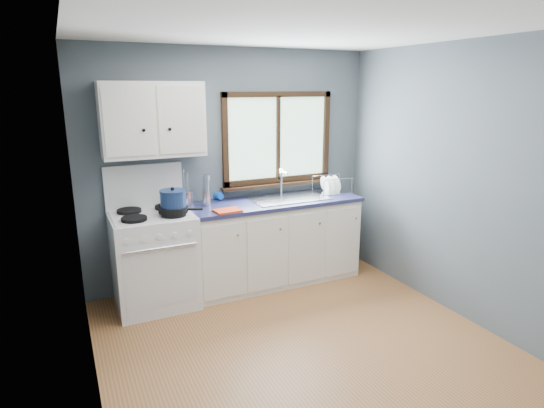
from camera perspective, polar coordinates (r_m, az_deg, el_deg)
name	(u,v)px	position (r m, az deg, el deg)	size (l,w,h in m)	color
floor	(314,358)	(3.86, 5.31, -18.64)	(3.20, 3.60, 0.02)	#9D6537
ceiling	(323,23)	(3.27, 6.41, 21.65)	(3.20, 3.60, 0.02)	white
wall_back	(232,168)	(4.95, -5.04, 4.57)	(3.20, 0.02, 2.50)	#545E64
wall_left	(82,236)	(2.90, -22.74, -3.70)	(0.02, 3.60, 2.50)	#545E64
wall_right	(476,186)	(4.38, 24.19, 2.05)	(0.02, 3.60, 2.50)	#545E64
gas_range	(154,257)	(4.59, -14.58, -6.45)	(0.76, 0.69, 1.36)	white
base_cabinets	(274,245)	(5.01, 0.27, -5.19)	(1.85, 0.60, 0.88)	white
countertop	(274,202)	(4.87, 0.28, 0.24)	(1.89, 0.64, 0.04)	#1D2046
sink	(289,204)	(4.96, 2.15, 0.01)	(0.84, 0.46, 0.44)	silver
window	(278,145)	(5.09, 0.76, 7.46)	(1.36, 0.10, 1.03)	#9EC6A8
upper_cabinets	(153,120)	(4.48, -14.75, 10.21)	(0.95, 0.35, 0.70)	white
skillet	(174,209)	(4.34, -12.24, -0.66)	(0.44, 0.36, 0.05)	black
stockpot	(173,201)	(4.32, -12.29, 0.37)	(0.33, 0.33, 0.24)	navy
utensil_crock	(187,198)	(4.72, -10.58, 0.75)	(0.13, 0.13, 0.38)	silver
thermos	(206,191)	(4.63, -8.26, 1.66)	(0.08, 0.08, 0.32)	silver
soap_bottle	(221,190)	(4.86, -6.39, 1.74)	(0.09, 0.09, 0.23)	blue
dish_towel	(228,211)	(4.44, -5.59, -0.84)	(0.25, 0.18, 0.02)	red
dish_rack	(331,188)	(5.26, 7.44, 2.00)	(0.39, 0.30, 0.20)	silver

